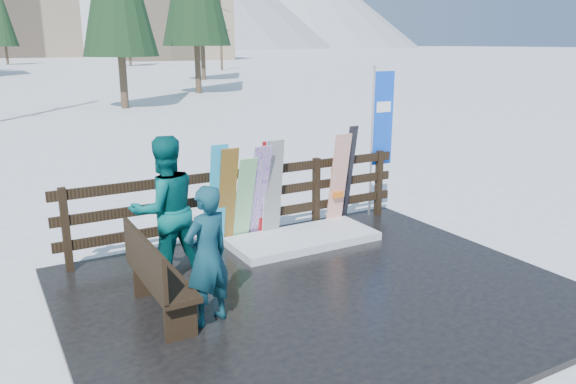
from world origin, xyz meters
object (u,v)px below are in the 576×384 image
snowboard_1 (244,201)px  snowboard_3 (258,194)px  snowboard_4 (273,190)px  snowboard_5 (338,181)px  person_back (165,210)px  snowboard_2 (227,198)px  bench (155,274)px  snowboard_0 (218,197)px  rental_flag (380,124)px  person_front (207,256)px

snowboard_1 → snowboard_3: (0.22, 0.00, 0.08)m
snowboard_3 → snowboard_4: size_ratio=1.00×
snowboard_5 → person_back: 3.19m
snowboard_4 → snowboard_2: bearing=180.0°
bench → snowboard_5: bearing=24.8°
snowboard_0 → snowboard_5: bearing=0.0°
snowboard_2 → snowboard_5: snowboard_5 is taller
rental_flag → person_back: 4.31m
snowboard_5 → person_front: (-3.09, -2.04, -0.01)m
person_front → person_back: size_ratio=0.83×
person_front → snowboard_4: bearing=-150.3°
snowboard_0 → rental_flag: (3.15, 0.27, 0.81)m
snowboard_3 → person_back: (-1.64, -0.69, 0.17)m
snowboard_1 → person_back: bearing=-153.9°
person_front → snowboard_0: bearing=-133.0°
bench → rental_flag: rental_flag is taller
snowboard_1 → snowboard_5: (1.69, 0.00, 0.11)m
snowboard_1 → bench: bearing=-138.5°
snowboard_3 → bench: bearing=-141.7°
snowboard_3 → person_back: bearing=-157.1°
snowboard_1 → person_front: 2.47m
snowboard_0 → snowboard_5: snowboard_0 is taller
snowboard_2 → rental_flag: rental_flag is taller
person_front → snowboard_1: bearing=-142.0°
person_front → snowboard_5: bearing=-164.2°
snowboard_4 → snowboard_0: bearing=-180.0°
snowboard_1 → snowboard_4: (0.48, 0.00, 0.10)m
snowboard_2 → snowboard_4: snowboard_4 is taller
bench → person_back: bearing=65.1°
rental_flag → person_front: bearing=-150.7°
bench → snowboard_0: bearing=48.9°
snowboard_0 → snowboard_4: (0.91, 0.00, -0.01)m
snowboard_1 → snowboard_2: snowboard_2 is taller
bench → snowboard_5: size_ratio=0.94×
snowboard_2 → snowboard_4: 0.76m
snowboard_1 → rental_flag: size_ratio=0.54×
rental_flag → person_front: rental_flag is taller
snowboard_3 → snowboard_4: (0.26, -0.00, 0.02)m
snowboard_1 → snowboard_5: size_ratio=0.89×
snowboard_3 → snowboard_1: bearing=-180.0°
bench → snowboard_0: size_ratio=0.93×
snowboard_0 → snowboard_3: snowboard_0 is taller
snowboard_5 → person_front: size_ratio=1.03×
rental_flag → person_back: bearing=-166.9°
snowboard_5 → rental_flag: 1.35m
snowboard_0 → snowboard_2: (0.15, 0.00, -0.03)m
snowboard_2 → person_back: bearing=-148.7°
snowboard_3 → person_front: size_ratio=1.02×
snowboard_4 → snowboard_5: (1.21, 0.00, 0.00)m
snowboard_3 → rental_flag: rental_flag is taller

